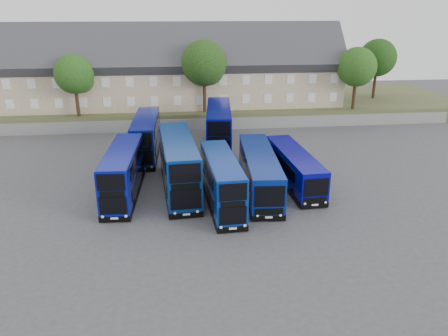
{
  "coord_description": "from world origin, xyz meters",
  "views": [
    {
      "loc": [
        -1.75,
        -30.77,
        14.97
      ],
      "look_at": [
        2.09,
        3.54,
        2.2
      ],
      "focal_mm": 35.0,
      "sensor_mm": 36.0,
      "label": 1
    }
  ],
  "objects_px": {
    "dd_front_left": "(123,174)",
    "tree_mid": "(205,65)",
    "coach_east_a": "(259,172)",
    "tree_east": "(358,68)",
    "tree_west": "(76,76)",
    "tree_far": "(378,59)",
    "dd_front_mid": "(179,166)"
  },
  "relations": [
    {
      "from": "dd_front_mid",
      "to": "tree_east",
      "type": "height_order",
      "value": "tree_east"
    },
    {
      "from": "coach_east_a",
      "to": "tree_west",
      "type": "height_order",
      "value": "tree_west"
    },
    {
      "from": "dd_front_left",
      "to": "tree_mid",
      "type": "height_order",
      "value": "tree_mid"
    },
    {
      "from": "coach_east_a",
      "to": "tree_mid",
      "type": "distance_m",
      "value": 23.09
    },
    {
      "from": "dd_front_left",
      "to": "tree_mid",
      "type": "relative_size",
      "value": 1.11
    },
    {
      "from": "dd_front_left",
      "to": "dd_front_mid",
      "type": "bearing_deg",
      "value": 12.11
    },
    {
      "from": "tree_mid",
      "to": "tree_east",
      "type": "bearing_deg",
      "value": -1.43
    },
    {
      "from": "dd_front_mid",
      "to": "tree_far",
      "type": "distance_m",
      "value": 41.06
    },
    {
      "from": "tree_west",
      "to": "tree_far",
      "type": "relative_size",
      "value": 0.88
    },
    {
      "from": "dd_front_left",
      "to": "tree_east",
      "type": "relative_size",
      "value": 1.25
    },
    {
      "from": "coach_east_a",
      "to": "dd_front_left",
      "type": "bearing_deg",
      "value": -176.44
    },
    {
      "from": "tree_west",
      "to": "tree_mid",
      "type": "relative_size",
      "value": 0.83
    },
    {
      "from": "tree_far",
      "to": "tree_mid",
      "type": "bearing_deg",
      "value": -165.96
    },
    {
      "from": "dd_front_left",
      "to": "tree_far",
      "type": "distance_m",
      "value": 45.04
    },
    {
      "from": "coach_east_a",
      "to": "tree_east",
      "type": "xyz_separation_m",
      "value": [
        16.98,
        21.47,
        5.76
      ]
    },
    {
      "from": "tree_east",
      "to": "tree_west",
      "type": "bearing_deg",
      "value": -180.0
    },
    {
      "from": "dd_front_mid",
      "to": "coach_east_a",
      "type": "relative_size",
      "value": 0.95
    },
    {
      "from": "tree_far",
      "to": "dd_front_mid",
      "type": "bearing_deg",
      "value": -137.18
    },
    {
      "from": "tree_east",
      "to": "tree_mid",
      "type": "bearing_deg",
      "value": 178.57
    },
    {
      "from": "coach_east_a",
      "to": "tree_west",
      "type": "bearing_deg",
      "value": 135.4
    },
    {
      "from": "dd_front_mid",
      "to": "tree_far",
      "type": "height_order",
      "value": "tree_far"
    },
    {
      "from": "dd_front_mid",
      "to": "tree_mid",
      "type": "distance_m",
      "value": 22.28
    },
    {
      "from": "dd_front_mid",
      "to": "coach_east_a",
      "type": "distance_m",
      "value": 6.94
    },
    {
      "from": "tree_west",
      "to": "tree_mid",
      "type": "distance_m",
      "value": 16.04
    },
    {
      "from": "dd_front_left",
      "to": "coach_east_a",
      "type": "xyz_separation_m",
      "value": [
        11.48,
        -0.06,
        -0.33
      ]
    },
    {
      "from": "tree_mid",
      "to": "tree_east",
      "type": "relative_size",
      "value": 1.12
    },
    {
      "from": "dd_front_left",
      "to": "dd_front_mid",
      "type": "xyz_separation_m",
      "value": [
        4.62,
        0.76,
        0.28
      ]
    },
    {
      "from": "tree_mid",
      "to": "tree_far",
      "type": "distance_m",
      "value": 26.8
    },
    {
      "from": "tree_west",
      "to": "tree_east",
      "type": "bearing_deg",
      "value": 0.0
    },
    {
      "from": "dd_front_left",
      "to": "tree_far",
      "type": "height_order",
      "value": "tree_far"
    },
    {
      "from": "coach_east_a",
      "to": "tree_west",
      "type": "relative_size",
      "value": 1.61
    },
    {
      "from": "dd_front_mid",
      "to": "coach_east_a",
      "type": "bearing_deg",
      "value": -11.04
    }
  ]
}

